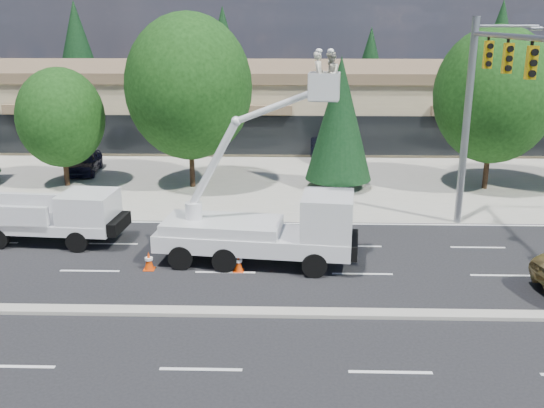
{
  "coord_description": "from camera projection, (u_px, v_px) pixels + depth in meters",
  "views": [
    {
      "loc": [
        2.27,
        -17.17,
        8.9
      ],
      "look_at": [
        1.69,
        3.99,
        2.4
      ],
      "focal_mm": 40.0,
      "sensor_mm": 36.0,
      "label": 1
    }
  ],
  "objects": [
    {
      "name": "ground",
      "position": [
        215.0,
        313.0,
        19.08
      ],
      "size": [
        140.0,
        140.0,
        0.0
      ],
      "primitive_type": "plane",
      "color": "black",
      "rests_on": "ground"
    },
    {
      "name": "concrete_apron",
      "position": [
        252.0,
        166.0,
        38.19
      ],
      "size": [
        140.0,
        22.0,
        0.01
      ],
      "primitive_type": "cube",
      "color": "gray",
      "rests_on": "ground"
    },
    {
      "name": "road_median",
      "position": [
        215.0,
        312.0,
        19.06
      ],
      "size": [
        120.0,
        0.55,
        0.12
      ],
      "primitive_type": "cube",
      "color": "gray",
      "rests_on": "ground"
    },
    {
      "name": "strip_mall",
      "position": [
        259.0,
        100.0,
        46.89
      ],
      "size": [
        50.4,
        15.4,
        5.5
      ],
      "color": "tan",
      "rests_on": "ground"
    },
    {
      "name": "tree_front_c",
      "position": [
        61.0,
        118.0,
        32.56
      ],
      "size": [
        4.67,
        4.67,
        6.47
      ],
      "color": "#332114",
      "rests_on": "ground"
    },
    {
      "name": "tree_front_d",
      "position": [
        189.0,
        87.0,
        31.89
      ],
      "size": [
        6.7,
        6.7,
        9.3
      ],
      "color": "#332114",
      "rests_on": "ground"
    },
    {
      "name": "tree_front_e",
      "position": [
        340.0,
        119.0,
        32.17
      ],
      "size": [
        3.59,
        3.59,
        7.07
      ],
      "color": "#332114",
      "rests_on": "ground"
    },
    {
      "name": "tree_front_f",
      "position": [
        494.0,
        95.0,
        31.58
      ],
      "size": [
        6.24,
        6.24,
        8.66
      ],
      "color": "#332114",
      "rests_on": "ground"
    },
    {
      "name": "tree_back_a",
      "position": [
        78.0,
        53.0,
        58.01
      ],
      "size": [
        5.38,
        5.38,
        10.6
      ],
      "color": "#332114",
      "rests_on": "ground"
    },
    {
      "name": "tree_back_b",
      "position": [
        223.0,
        57.0,
        57.73
      ],
      "size": [
        5.11,
        5.11,
        10.07
      ],
      "color": "#332114",
      "rests_on": "ground"
    },
    {
      "name": "tree_back_c",
      "position": [
        370.0,
        68.0,
        57.66
      ],
      "size": [
        4.16,
        4.16,
        8.19
      ],
      "color": "#332114",
      "rests_on": "ground"
    },
    {
      "name": "tree_back_d",
      "position": [
        498.0,
        54.0,
        56.96
      ],
      "size": [
        5.4,
        5.4,
        10.64
      ],
      "color": "#332114",
      "rests_on": "ground"
    },
    {
      "name": "signal_mast",
      "position": [
        486.0,
        94.0,
        23.77
      ],
      "size": [
        2.76,
        10.16,
        9.0
      ],
      "color": "gray",
      "rests_on": "ground"
    },
    {
      "name": "utility_pickup",
      "position": [
        58.0,
        222.0,
        24.89
      ],
      "size": [
        5.82,
        2.58,
        2.17
      ],
      "rotation": [
        0.0,
        0.0,
        -0.08
      ],
      "color": "silver",
      "rests_on": "ground"
    },
    {
      "name": "bucket_truck",
      "position": [
        274.0,
        220.0,
        22.45
      ],
      "size": [
        7.67,
        3.07,
        7.93
      ],
      "rotation": [
        0.0,
        0.0,
        -0.12
      ],
      "color": "silver",
      "rests_on": "ground"
    },
    {
      "name": "traffic_cone_b",
      "position": [
        149.0,
        261.0,
        22.32
      ],
      "size": [
        0.4,
        0.4,
        0.7
      ],
      "color": "#DF3C07",
      "rests_on": "ground"
    },
    {
      "name": "traffic_cone_c",
      "position": [
        238.0,
        263.0,
        22.17
      ],
      "size": [
        0.4,
        0.4,
        0.7
      ],
      "color": "#DF3C07",
      "rests_on": "ground"
    },
    {
      "name": "parked_car_west",
      "position": [
        84.0,
        162.0,
        36.23
      ],
      "size": [
        2.02,
        4.19,
        1.38
      ],
      "primitive_type": "imported",
      "rotation": [
        0.0,
        0.0,
        0.1
      ],
      "color": "black",
      "rests_on": "ground"
    },
    {
      "name": "parked_car_east",
      "position": [
        331.0,
        151.0,
        38.76
      ],
      "size": [
        2.88,
        5.05,
        1.57
      ],
      "primitive_type": "imported",
      "rotation": [
        0.0,
        0.0,
        0.27
      ],
      "color": "black",
      "rests_on": "ground"
    }
  ]
}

